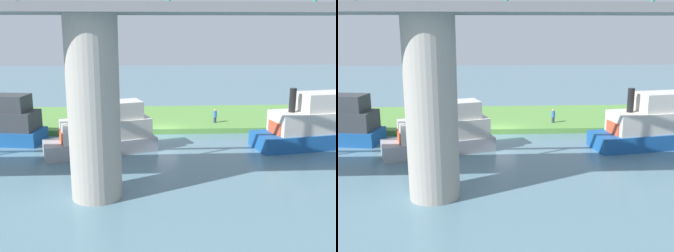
{
  "view_description": "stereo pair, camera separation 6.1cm",
  "coord_description": "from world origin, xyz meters",
  "views": [
    {
      "loc": [
        1.6,
        35.94,
        9.4
      ],
      "look_at": [
        -0.11,
        5.0,
        2.0
      ],
      "focal_mm": 42.15,
      "sensor_mm": 36.0,
      "label": 1
    },
    {
      "loc": [
        1.54,
        35.94,
        9.4
      ],
      "look_at": [
        -0.11,
        5.0,
        2.0
      ],
      "focal_mm": 42.15,
      "sensor_mm": 36.0,
      "label": 2
    }
  ],
  "objects": [
    {
      "name": "grassy_bank",
      "position": [
        0.0,
        -6.0,
        0.25
      ],
      "size": [
        80.0,
        12.0,
        0.5
      ],
      "primitive_type": "cube",
      "color": "#5B9342",
      "rests_on": "ground"
    },
    {
      "name": "mooring_post",
      "position": [
        4.87,
        -0.85,
        0.9
      ],
      "size": [
        0.2,
        0.2,
        0.8
      ],
      "primitive_type": "cylinder",
      "color": "brown",
      "rests_on": "grassy_bank"
    },
    {
      "name": "ground_plane",
      "position": [
        0.0,
        0.0,
        0.0
      ],
      "size": [
        160.0,
        160.0,
        0.0
      ],
      "primitive_type": "plane",
      "color": "slate"
    },
    {
      "name": "motorboat_white",
      "position": [
        -12.5,
        4.61,
        1.85
      ],
      "size": [
        10.21,
        4.96,
        5.0
      ],
      "color": "#195199",
      "rests_on": "ground"
    },
    {
      "name": "bridge_span",
      "position": [
        4.54,
        14.15,
        10.85
      ],
      "size": [
        60.57,
        4.3,
        3.25
      ],
      "color": "slate",
      "rests_on": "bridge_pylon"
    },
    {
      "name": "person_on_bank",
      "position": [
        -5.27,
        -2.53,
        1.2
      ],
      "size": [
        0.5,
        0.5,
        1.39
      ],
      "color": "#2D334C",
      "rests_on": "grassy_bank"
    },
    {
      "name": "bridge_pylon",
      "position": [
        4.54,
        14.17,
        5.18
      ],
      "size": [
        2.91,
        2.91,
        10.36
      ],
      "primitive_type": "cylinder",
      "color": "#9E998E",
      "rests_on": "ground"
    },
    {
      "name": "skiff_small",
      "position": [
        5.02,
        5.34,
        1.65
      ],
      "size": [
        9.17,
        5.49,
        4.44
      ],
      "color": "#99999E",
      "rests_on": "ground"
    }
  ]
}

